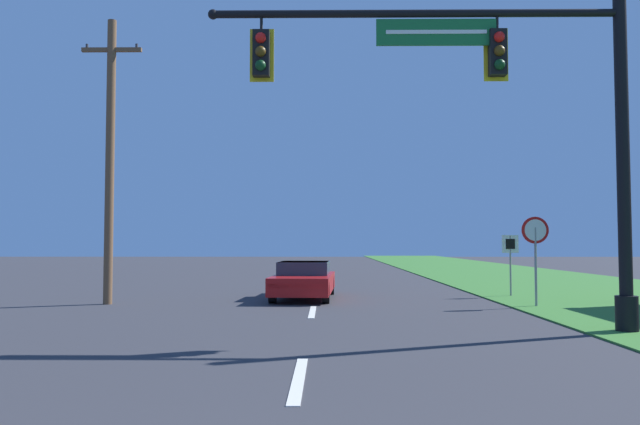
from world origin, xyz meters
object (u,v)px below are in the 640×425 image
object	(u,v)px
stop_sign	(535,241)
utility_pole_near	(110,156)
route_sign_post	(510,251)
car_ahead	(304,280)
signal_mast	(517,112)

from	to	relation	value
stop_sign	utility_pole_near	size ratio (longest dim) A/B	0.29
stop_sign	utility_pole_near	distance (m)	12.63
route_sign_post	utility_pole_near	bearing A→B (deg)	-168.15
route_sign_post	utility_pole_near	xyz separation A→B (m)	(-12.64, -2.65, 2.88)
car_ahead	route_sign_post	bearing A→B (deg)	5.56
car_ahead	stop_sign	world-z (taller)	stop_sign
stop_sign	utility_pole_near	bearing A→B (deg)	176.50
signal_mast	utility_pole_near	size ratio (longest dim) A/B	1.02
stop_sign	route_sign_post	distance (m)	3.44
car_ahead	utility_pole_near	distance (m)	7.15
signal_mast	utility_pole_near	distance (m)	11.85
car_ahead	route_sign_post	world-z (taller)	route_sign_post
car_ahead	route_sign_post	xyz separation A→B (m)	(6.92, 0.67, 0.92)
stop_sign	route_sign_post	size ratio (longest dim) A/B	1.23
stop_sign	route_sign_post	world-z (taller)	stop_sign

